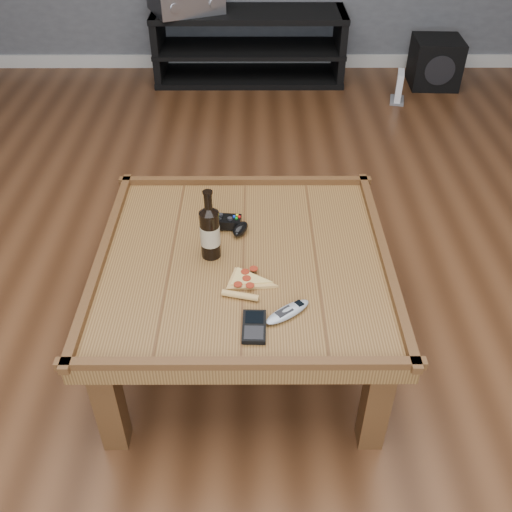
{
  "coord_description": "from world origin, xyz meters",
  "views": [
    {
      "loc": [
        0.04,
        -1.53,
        1.68
      ],
      "look_at": [
        0.04,
        -0.08,
        0.52
      ],
      "focal_mm": 40.0,
      "sensor_mm": 36.0,
      "label": 1
    }
  ],
  "objects_px": {
    "coffee_table": "(244,270)",
    "game_controller": "(227,225)",
    "pizza_slice": "(246,282)",
    "beer_bottle": "(210,231)",
    "media_console": "(249,47)",
    "game_console": "(399,88)",
    "smartphone": "(254,327)",
    "subwoofer": "(435,62)",
    "remote_control": "(288,312)"
  },
  "relations": [
    {
      "from": "coffee_table",
      "to": "game_controller",
      "type": "xyz_separation_m",
      "value": [
        -0.06,
        0.16,
        0.08
      ]
    },
    {
      "from": "pizza_slice",
      "to": "beer_bottle",
      "type": "bearing_deg",
      "value": 142.33
    },
    {
      "from": "media_console",
      "to": "game_console",
      "type": "bearing_deg",
      "value": -21.72
    },
    {
      "from": "pizza_slice",
      "to": "game_console",
      "type": "height_order",
      "value": "pizza_slice"
    },
    {
      "from": "pizza_slice",
      "to": "smartphone",
      "type": "distance_m",
      "value": 0.2
    },
    {
      "from": "game_console",
      "to": "subwoofer",
      "type": "bearing_deg",
      "value": 56.22
    },
    {
      "from": "media_console",
      "to": "pizza_slice",
      "type": "xyz_separation_m",
      "value": [
        0.01,
        -2.89,
        0.21
      ]
    },
    {
      "from": "pizza_slice",
      "to": "smartphone",
      "type": "bearing_deg",
      "value": -68.28
    },
    {
      "from": "game_controller",
      "to": "pizza_slice",
      "type": "xyz_separation_m",
      "value": [
        0.07,
        -0.3,
        -0.01
      ]
    },
    {
      "from": "smartphone",
      "to": "game_console",
      "type": "distance_m",
      "value": 2.88
    },
    {
      "from": "beer_bottle",
      "to": "pizza_slice",
      "type": "bearing_deg",
      "value": -51.6
    },
    {
      "from": "game_controller",
      "to": "game_console",
      "type": "bearing_deg",
      "value": 68.07
    },
    {
      "from": "game_console",
      "to": "coffee_table",
      "type": "bearing_deg",
      "value": -102.1
    },
    {
      "from": "beer_bottle",
      "to": "remote_control",
      "type": "height_order",
      "value": "beer_bottle"
    },
    {
      "from": "remote_control",
      "to": "game_controller",
      "type": "bearing_deg",
      "value": 167.73
    },
    {
      "from": "beer_bottle",
      "to": "smartphone",
      "type": "xyz_separation_m",
      "value": [
        0.15,
        -0.35,
        -0.1
      ]
    },
    {
      "from": "beer_bottle",
      "to": "pizza_slice",
      "type": "height_order",
      "value": "beer_bottle"
    },
    {
      "from": "coffee_table",
      "to": "remote_control",
      "type": "xyz_separation_m",
      "value": [
        0.14,
        -0.28,
        0.07
      ]
    },
    {
      "from": "beer_bottle",
      "to": "game_controller",
      "type": "xyz_separation_m",
      "value": [
        0.05,
        0.15,
        -0.08
      ]
    },
    {
      "from": "smartphone",
      "to": "game_console",
      "type": "relative_size",
      "value": 0.62
    },
    {
      "from": "game_controller",
      "to": "remote_control",
      "type": "xyz_separation_m",
      "value": [
        0.2,
        -0.44,
        -0.01
      ]
    },
    {
      "from": "game_controller",
      "to": "game_console",
      "type": "distance_m",
      "value": 2.47
    },
    {
      "from": "pizza_slice",
      "to": "subwoofer",
      "type": "xyz_separation_m",
      "value": [
        1.36,
        2.78,
        -0.29
      ]
    },
    {
      "from": "beer_bottle",
      "to": "game_console",
      "type": "distance_m",
      "value": 2.63
    },
    {
      "from": "smartphone",
      "to": "game_console",
      "type": "xyz_separation_m",
      "value": [
        1.02,
        2.67,
        -0.36
      ]
    },
    {
      "from": "media_console",
      "to": "beer_bottle",
      "type": "distance_m",
      "value": 2.76
    },
    {
      "from": "coffee_table",
      "to": "game_controller",
      "type": "distance_m",
      "value": 0.19
    },
    {
      "from": "smartphone",
      "to": "remote_control",
      "type": "height_order",
      "value": "remote_control"
    },
    {
      "from": "beer_bottle",
      "to": "smartphone",
      "type": "distance_m",
      "value": 0.39
    },
    {
      "from": "remote_control",
      "to": "subwoofer",
      "type": "relative_size",
      "value": 0.45
    },
    {
      "from": "media_console",
      "to": "coffee_table",
      "type": "bearing_deg",
      "value": -90.0
    },
    {
      "from": "smartphone",
      "to": "beer_bottle",
      "type": "bearing_deg",
      "value": 114.39
    },
    {
      "from": "subwoofer",
      "to": "smartphone",
      "type": "bearing_deg",
      "value": -111.52
    },
    {
      "from": "remote_control",
      "to": "subwoofer",
      "type": "distance_m",
      "value": 3.18
    },
    {
      "from": "coffee_table",
      "to": "media_console",
      "type": "xyz_separation_m",
      "value": [
        0.0,
        2.75,
        -0.15
      ]
    },
    {
      "from": "game_controller",
      "to": "remote_control",
      "type": "relative_size",
      "value": 1.09
    },
    {
      "from": "beer_bottle",
      "to": "pizza_slice",
      "type": "relative_size",
      "value": 1.08
    },
    {
      "from": "remote_control",
      "to": "subwoofer",
      "type": "xyz_separation_m",
      "value": [
        1.23,
        2.92,
        -0.29
      ]
    },
    {
      "from": "media_console",
      "to": "pizza_slice",
      "type": "height_order",
      "value": "media_console"
    },
    {
      "from": "media_console",
      "to": "subwoofer",
      "type": "distance_m",
      "value": 1.38
    },
    {
      "from": "coffee_table",
      "to": "subwoofer",
      "type": "distance_m",
      "value": 2.98
    },
    {
      "from": "media_console",
      "to": "pizza_slice",
      "type": "bearing_deg",
      "value": -89.81
    },
    {
      "from": "coffee_table",
      "to": "beer_bottle",
      "type": "height_order",
      "value": "beer_bottle"
    },
    {
      "from": "game_console",
      "to": "game_controller",
      "type": "bearing_deg",
      "value": -104.97
    },
    {
      "from": "media_console",
      "to": "subwoofer",
      "type": "xyz_separation_m",
      "value": [
        1.37,
        -0.11,
        -0.08
      ]
    },
    {
      "from": "remote_control",
      "to": "smartphone",
      "type": "bearing_deg",
      "value": -96.98
    },
    {
      "from": "pizza_slice",
      "to": "media_console",
      "type": "bearing_deg",
      "value": 104.12
    },
    {
      "from": "beer_bottle",
      "to": "coffee_table",
      "type": "bearing_deg",
      "value": -6.39
    },
    {
      "from": "beer_bottle",
      "to": "game_controller",
      "type": "bearing_deg",
      "value": 71.72
    },
    {
      "from": "beer_bottle",
      "to": "smartphone",
      "type": "height_order",
      "value": "beer_bottle"
    }
  ]
}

